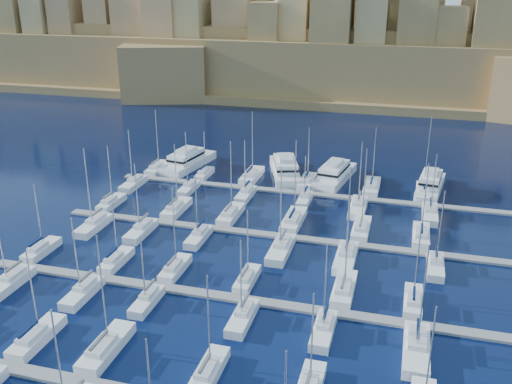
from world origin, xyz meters
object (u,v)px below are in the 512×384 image
(motor_yacht_a, at_px, (188,161))
(motor_yacht_d, at_px, (430,184))
(motor_yacht_c, at_px, (335,174))
(sailboat_2, at_px, (106,348))
(motor_yacht_b, at_px, (285,169))

(motor_yacht_a, xyz_separation_m, motor_yacht_d, (56.42, -1.21, 0.00))
(motor_yacht_a, height_order, motor_yacht_c, same)
(sailboat_2, xyz_separation_m, motor_yacht_d, (39.08, 69.05, 0.96))
(sailboat_2, relative_size, motor_yacht_b, 0.82)
(motor_yacht_a, bearing_deg, sailboat_2, -76.14)
(sailboat_2, bearing_deg, motor_yacht_a, 103.86)
(sailboat_2, xyz_separation_m, motor_yacht_b, (6.69, 70.64, 0.96))
(motor_yacht_a, height_order, motor_yacht_d, same)
(motor_yacht_a, distance_m, motor_yacht_c, 35.63)
(motor_yacht_b, bearing_deg, sailboat_2, -95.41)
(sailboat_2, distance_m, motor_yacht_a, 72.37)
(sailboat_2, xyz_separation_m, motor_yacht_c, (18.29, 70.10, 0.96))
(motor_yacht_a, bearing_deg, motor_yacht_c, -0.24)
(sailboat_2, distance_m, motor_yacht_b, 70.97)
(motor_yacht_b, xyz_separation_m, motor_yacht_c, (11.60, -0.54, -0.00))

